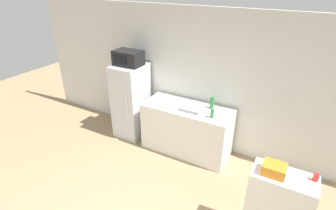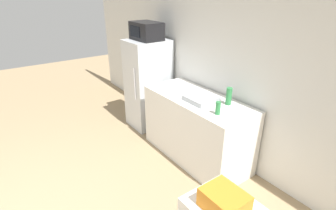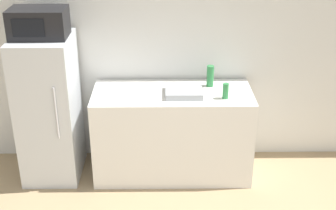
# 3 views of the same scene
# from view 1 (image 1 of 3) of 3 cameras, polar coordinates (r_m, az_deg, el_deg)

# --- Properties ---
(wall_back) EXTENTS (8.00, 0.06, 2.60)m
(wall_back) POSITION_cam_1_polar(r_m,az_deg,el_deg) (4.80, 9.25, 4.80)
(wall_back) COLOR silver
(wall_back) RESTS_ON ground_plane
(refrigerator) EXTENTS (0.56, 0.69, 1.51)m
(refrigerator) POSITION_cam_1_polar(r_m,az_deg,el_deg) (5.36, -7.99, 0.93)
(refrigerator) COLOR silver
(refrigerator) RESTS_ON ground_plane
(microwave) EXTENTS (0.53, 0.36, 0.28)m
(microwave) POSITION_cam_1_polar(r_m,az_deg,el_deg) (5.04, -8.65, 10.11)
(microwave) COLOR black
(microwave) RESTS_ON refrigerator
(counter) EXTENTS (1.62, 0.70, 0.93)m
(counter) POSITION_cam_1_polar(r_m,az_deg,el_deg) (4.92, 4.16, -5.22)
(counter) COLOR silver
(counter) RESTS_ON ground_plane
(sink_basin) EXTENTS (0.37, 0.34, 0.06)m
(sink_basin) POSITION_cam_1_polar(r_m,az_deg,el_deg) (4.60, 5.34, -0.64)
(sink_basin) COLOR #9EA3A8
(sink_basin) RESTS_ON counter
(bottle_tall) EXTENTS (0.07, 0.07, 0.22)m
(bottle_tall) POSITION_cam_1_polar(r_m,az_deg,el_deg) (4.65, 9.58, 0.51)
(bottle_tall) COLOR #2D7F42
(bottle_tall) RESTS_ON counter
(bottle_short) EXTENTS (0.06, 0.06, 0.16)m
(bottle_short) POSITION_cam_1_polar(r_m,az_deg,el_deg) (4.37, 9.59, -1.80)
(bottle_short) COLOR #2D7F42
(bottle_short) RESTS_ON counter
(basket) EXTENTS (0.25, 0.21, 0.12)m
(basket) POSITION_cam_1_polar(r_m,az_deg,el_deg) (3.17, 22.11, -12.82)
(basket) COLOR orange
(basket) RESTS_ON shelf_cabinet
(jar) EXTENTS (0.06, 0.06, 0.08)m
(jar) POSITION_cam_1_polar(r_m,az_deg,el_deg) (3.28, 29.51, -13.54)
(jar) COLOR red
(jar) RESTS_ON shelf_cabinet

